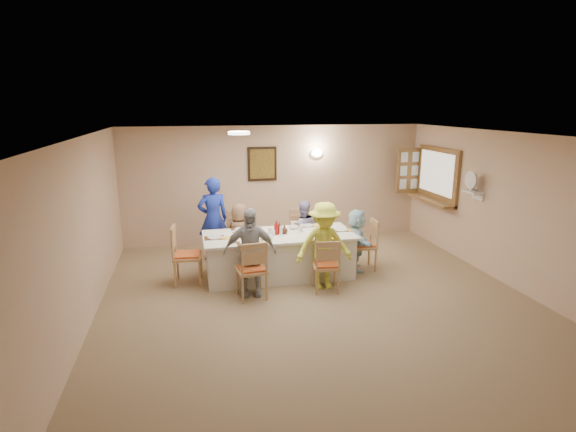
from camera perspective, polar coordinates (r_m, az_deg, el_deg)
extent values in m
plane|color=#8A714F|center=(6.87, 4.27, -11.22)|extent=(7.00, 7.00, 0.00)
plane|color=tan|center=(9.76, -1.56, 4.09)|extent=(6.50, 0.00, 6.50)
plane|color=tan|center=(3.48, 22.22, -15.71)|extent=(6.50, 0.00, 6.50)
plane|color=tan|center=(6.33, -24.99, -2.66)|extent=(0.00, 7.00, 7.00)
plane|color=tan|center=(8.00, 27.32, 0.34)|extent=(0.00, 7.00, 7.00)
plane|color=white|center=(6.24, 4.69, 10.07)|extent=(7.00, 7.00, 0.00)
cube|color=black|center=(9.61, -3.31, 6.63)|extent=(0.62, 0.04, 0.72)
cube|color=black|center=(9.59, -3.28, 6.62)|extent=(0.52, 0.02, 0.62)
ellipsoid|color=white|center=(9.83, 3.69, 7.96)|extent=(0.26, 0.09, 0.18)
cylinder|color=white|center=(7.50, -6.24, 10.44)|extent=(0.36, 0.36, 0.05)
cube|color=brown|center=(9.86, 18.45, 4.95)|extent=(0.06, 1.50, 1.15)
cube|color=brown|center=(9.88, 17.63, 1.94)|extent=(0.30, 1.50, 0.05)
cube|color=brown|center=(10.38, 15.08, 5.61)|extent=(0.55, 0.04, 1.00)
cube|color=white|center=(8.71, 22.47, 2.85)|extent=(0.22, 0.36, 0.03)
cube|color=beige|center=(7.83, -1.14, -4.97)|extent=(2.58, 1.09, 0.76)
imported|color=brown|center=(8.32, -6.14, -2.39)|extent=(0.65, 0.48, 1.18)
imported|color=#9893C3|center=(8.53, 1.89, -1.92)|extent=(0.58, 0.45, 1.18)
imported|color=#A4A4A4|center=(7.00, -4.86, -4.57)|extent=(0.90, 0.53, 1.40)
imported|color=#E7F547|center=(7.24, 4.60, -3.81)|extent=(0.93, 0.55, 1.43)
imported|color=#BBE7F3|center=(8.16, 8.69, -3.00)|extent=(1.14, 0.63, 1.13)
imported|color=#1D31AC|center=(8.68, -9.49, -0.35)|extent=(0.70, 0.56, 1.61)
cube|color=#472B19|center=(7.22, -5.16, -3.47)|extent=(0.34, 0.26, 0.01)
cylinder|color=white|center=(7.22, -5.16, -3.39)|extent=(0.26, 0.26, 0.02)
cube|color=yellow|center=(7.20, -3.68, -3.44)|extent=(0.14, 0.14, 0.01)
cube|color=#472B19|center=(7.46, 4.02, -2.87)|extent=(0.37, 0.27, 0.01)
cylinder|color=white|center=(7.46, 4.02, -2.80)|extent=(0.24, 0.24, 0.02)
cube|color=yellow|center=(7.47, 5.46, -2.83)|extent=(0.14, 0.14, 0.01)
cube|color=#472B19|center=(8.02, -5.96, -1.71)|extent=(0.36, 0.27, 0.01)
cylinder|color=white|center=(8.02, -5.96, -1.65)|extent=(0.23, 0.23, 0.01)
cube|color=yellow|center=(7.99, -4.63, -1.69)|extent=(0.14, 0.14, 0.01)
cube|color=#472B19|center=(8.24, 2.36, -1.23)|extent=(0.33, 0.24, 0.01)
cylinder|color=white|center=(8.24, 2.36, -1.16)|extent=(0.24, 0.24, 0.02)
cube|color=yellow|center=(8.24, 3.66, -1.20)|extent=(0.14, 0.14, 0.01)
cube|color=#472B19|center=(7.58, -9.33, -2.76)|extent=(0.33, 0.25, 0.01)
cylinder|color=white|center=(7.58, -9.34, -2.68)|extent=(0.24, 0.24, 0.01)
cube|color=yellow|center=(7.54, -7.95, -2.74)|extent=(0.15, 0.15, 0.01)
cube|color=#472B19|center=(8.00, 6.74, -1.78)|extent=(0.33, 0.25, 0.01)
cylinder|color=white|center=(8.00, 6.74, -1.71)|extent=(0.24, 0.24, 0.01)
cube|color=yellow|center=(8.02, 8.07, -1.74)|extent=(0.15, 0.15, 0.01)
imported|color=white|center=(7.29, -6.93, -3.01)|extent=(0.20, 0.20, 0.09)
imported|color=white|center=(8.26, 0.59, -0.93)|extent=(0.12, 0.12, 0.08)
imported|color=white|center=(7.42, -2.77, -2.75)|extent=(0.24, 0.24, 0.05)
imported|color=white|center=(8.03, 0.71, -1.45)|extent=(0.22, 0.22, 0.05)
imported|color=#9E110D|center=(7.66, -1.49, -1.47)|extent=(0.16, 0.16, 0.25)
imported|color=#3F2110|center=(7.77, -1.13, -1.46)|extent=(0.14, 0.14, 0.19)
imported|color=#3F2110|center=(7.72, -0.46, -1.72)|extent=(0.16, 0.16, 0.15)
cylinder|color=silver|center=(7.72, -2.32, -1.87)|extent=(0.06, 0.06, 0.09)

